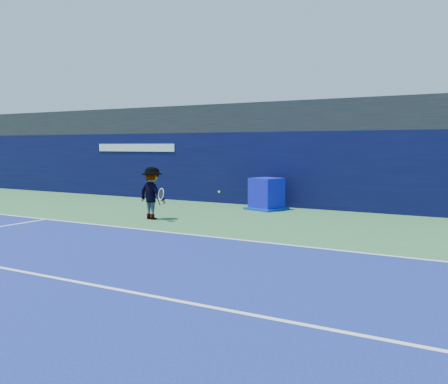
{
  "coord_description": "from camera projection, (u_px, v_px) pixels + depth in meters",
  "views": [
    {
      "loc": [
        8.29,
        -8.3,
        2.46
      ],
      "look_at": [
        0.55,
        5.2,
        1.0
      ],
      "focal_mm": 40.0,
      "sensor_mm": 36.0,
      "label": 1
    }
  ],
  "objects": [
    {
      "name": "ground",
      "position": [
        91.0,
        252.0,
        11.5
      ],
      "size": [
        80.0,
        80.0,
        0.0
      ],
      "primitive_type": "plane",
      "color": "#33723D",
      "rests_on": "ground"
    },
    {
      "name": "baseline",
      "position": [
        168.0,
        232.0,
        14.09
      ],
      "size": [
        24.0,
        0.1,
        0.01
      ],
      "primitive_type": "cube",
      "color": "white",
      "rests_on": "ground"
    },
    {
      "name": "service_line",
      "position": [
        17.0,
        271.0,
        9.77
      ],
      "size": [
        24.0,
        0.1,
        0.01
      ],
      "primitive_type": "cube",
      "color": "white",
      "rests_on": "ground"
    },
    {
      "name": "stadium_band",
      "position": [
        287.0,
        118.0,
        21.1
      ],
      "size": [
        36.0,
        3.0,
        1.2
      ],
      "primitive_type": "cube",
      "color": "black",
      "rests_on": "back_wall_assembly"
    },
    {
      "name": "back_wall_assembly",
      "position": [
        276.0,
        169.0,
        20.44
      ],
      "size": [
        36.0,
        1.03,
        3.0
      ],
      "color": "#090B32",
      "rests_on": "ground"
    },
    {
      "name": "equipment_cart",
      "position": [
        266.0,
        195.0,
        19.11
      ],
      "size": [
        1.57,
        1.57,
        1.22
      ],
      "color": "#0F0EC5",
      "rests_on": "ground"
    },
    {
      "name": "tennis_player",
      "position": [
        152.0,
        193.0,
        16.57
      ],
      "size": [
        1.36,
        0.84,
        1.74
      ],
      "color": "silver",
      "rests_on": "ground"
    },
    {
      "name": "tennis_ball",
      "position": [
        219.0,
        192.0,
        16.36
      ],
      "size": [
        0.07,
        0.07,
        0.07
      ],
      "color": "#CAF81B",
      "rests_on": "ground"
    }
  ]
}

